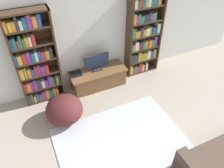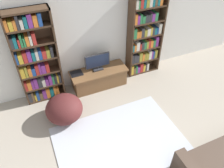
# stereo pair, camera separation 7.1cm
# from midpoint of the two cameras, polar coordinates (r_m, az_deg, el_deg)

# --- Properties ---
(wall_back) EXTENTS (8.80, 0.06, 2.60)m
(wall_back) POSITION_cam_midpoint_polar(r_m,az_deg,el_deg) (5.00, -6.38, 13.25)
(wall_back) COLOR silver
(wall_back) RESTS_ON ground_plane
(bookshelf_left) EXTENTS (0.86, 0.30, 2.08)m
(bookshelf_left) POSITION_cam_midpoint_polar(r_m,az_deg,el_deg) (4.80, -19.85, 5.55)
(bookshelf_left) COLOR #422D1E
(bookshelf_left) RESTS_ON ground_plane
(bookshelf_right) EXTENTS (0.86, 0.30, 2.08)m
(bookshelf_right) POSITION_cam_midpoint_polar(r_m,az_deg,el_deg) (5.48, 7.61, 12.41)
(bookshelf_right) COLOR #422D1E
(bookshelf_right) RESTS_ON ground_plane
(tv_stand) EXTENTS (1.36, 0.53, 0.45)m
(tv_stand) POSITION_cam_midpoint_polar(r_m,az_deg,el_deg) (5.33, -3.98, 1.56)
(tv_stand) COLOR brown
(tv_stand) RESTS_ON ground_plane
(television) EXTENTS (0.60, 0.16, 0.42)m
(television) POSITION_cam_midpoint_polar(r_m,az_deg,el_deg) (5.11, -4.43, 5.76)
(television) COLOR #2D2D33
(television) RESTS_ON tv_stand
(laptop) EXTENTS (0.28, 0.24, 0.03)m
(laptop) POSITION_cam_midpoint_polar(r_m,az_deg,el_deg) (5.14, -9.86, 2.64)
(laptop) COLOR #28282D
(laptop) RESTS_ON tv_stand
(area_rug) EXTENTS (2.39, 1.66, 0.02)m
(area_rug) POSITION_cam_midpoint_polar(r_m,az_deg,el_deg) (4.33, 1.75, -14.54)
(area_rug) COLOR #B2B7C1
(area_rug) RESTS_ON ground_plane
(beanbag_ottoman) EXTENTS (0.75, 0.75, 0.56)m
(beanbag_ottoman) POSITION_cam_midpoint_polar(r_m,az_deg,el_deg) (4.58, -12.77, -6.56)
(beanbag_ottoman) COLOR #4C1E1E
(beanbag_ottoman) RESTS_ON ground_plane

